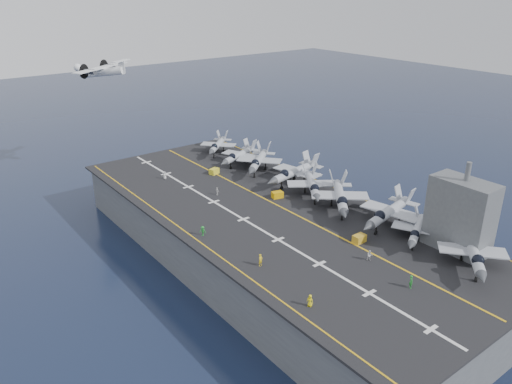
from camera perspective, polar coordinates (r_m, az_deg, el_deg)
ground at (r=100.21m, az=1.40°, el=-7.58°), size 500.00×500.00×0.00m
hull at (r=97.78m, az=1.43°, el=-5.05°), size 36.00×90.00×10.00m
flight_deck at (r=95.47m, az=1.46°, el=-2.29°), size 38.00×92.00×0.40m
foul_line at (r=97.12m, az=2.84°, el=-1.71°), size 0.35×90.00×0.02m
landing_centerline at (r=92.08m, az=-1.45°, el=-3.12°), size 0.50×90.00×0.02m
deck_edge_port at (r=86.78m, az=-7.35°, el=-5.02°), size 0.25×90.00×0.02m
deck_edge_stbd at (r=107.03m, az=9.20°, el=0.40°), size 0.25×90.00×0.02m
island_superstructure at (r=85.34m, az=22.46°, el=-1.60°), size 5.00×10.00×15.00m
fighter_jet_0 at (r=82.93m, az=23.62°, el=-6.27°), size 18.07×17.40×5.25m
fighter_jet_1 at (r=87.89m, az=17.96°, el=-4.05°), size 15.17×13.31×4.41m
fighter_jet_2 at (r=91.68m, az=14.97°, el=-2.14°), size 18.03×13.90×5.60m
fighter_jet_3 at (r=96.15m, az=9.61°, el=-0.44°), size 19.04×19.59×5.71m
fighter_jet_4 at (r=101.74m, az=6.45°, el=0.92°), size 16.95×18.05×5.22m
fighter_jet_5 at (r=107.81m, az=4.44°, el=2.38°), size 17.93×13.71×5.60m
fighter_jet_6 at (r=114.82m, az=0.29°, el=3.68°), size 18.43×17.74×5.35m
fighter_jet_7 at (r=119.52m, az=-1.93°, el=4.31°), size 16.43×13.90×4.84m
fighter_jet_8 at (r=127.86m, az=-4.41°, el=5.44°), size 15.81×15.40×4.61m
tow_cart_a at (r=85.70m, az=11.72°, el=-5.24°), size 2.23×1.49×1.31m
tow_cart_b at (r=101.01m, az=2.46°, el=-0.32°), size 2.44×1.88×1.31m
tow_cart_c at (r=114.08m, az=-4.80°, el=2.38°), size 2.46×1.96×1.29m
crew_0 at (r=68.77m, az=6.19°, el=-12.24°), size 1.12×1.28×1.79m
crew_1 at (r=77.14m, az=0.52°, el=-7.78°), size 1.34×1.04×2.00m
crew_3 at (r=86.38m, az=-6.11°, el=-4.45°), size 1.20×1.29×1.79m
crew_4 at (r=102.58m, az=-4.47°, el=0.10°), size 0.66×0.98×1.61m
crew_5 at (r=112.47m, az=-10.38°, el=1.89°), size 1.22×1.05×1.72m
crew_6 at (r=75.30m, az=17.30°, el=-9.75°), size 1.39×1.47×2.04m
crew_7 at (r=80.52m, az=12.87°, el=-7.09°), size 1.29×1.22×1.79m
transport_plane at (r=140.11m, az=-17.20°, el=12.94°), size 25.01×23.06×4.89m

